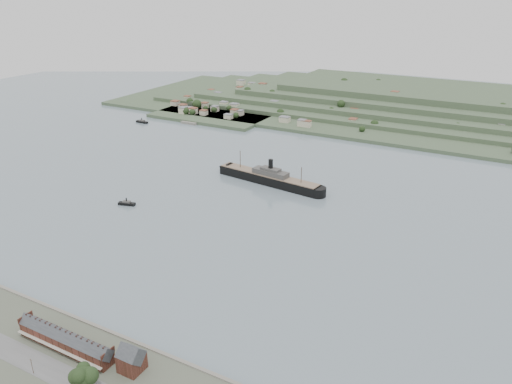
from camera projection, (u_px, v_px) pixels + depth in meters
The scene contains 9 objects.
ground at pixel (254, 221), 371.22m from camera, with size 1400.00×1400.00×0.00m, color slate.
near_shore at pixel (50, 383), 219.62m from camera, with size 220.00×80.00×2.60m.
terrace_row at pixel (65, 340), 236.95m from camera, with size 55.60×9.80×11.07m.
gabled_building at pixel (131, 359), 223.13m from camera, with size 10.40×10.18×14.09m.
far_peninsula at pixel (412, 105), 672.57m from camera, with size 760.00×309.00×30.00m.
steamship at pixel (266, 177), 440.60m from camera, with size 113.20×26.32×27.19m.
tugboat at pixel (127, 203), 397.15m from camera, with size 14.33×7.37×6.23m.
ferry_west at pixel (142, 122), 631.50m from camera, with size 17.28×5.77×6.38m.
fig_tree at pixel (83, 377), 210.17m from camera, with size 12.26×10.61×13.68m.
Camera 1 is at (161.20, -292.48, 163.51)m, focal length 35.00 mm.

